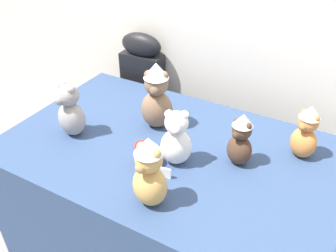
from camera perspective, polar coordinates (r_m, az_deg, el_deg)
display_table at (r=1.94m, az=-0.00°, el=-12.05°), size 1.56×0.98×0.74m
instrument_case at (r=2.50m, az=-3.88°, el=3.71°), size 0.28×0.12×1.01m
teddy_bear_cocoa at (r=1.56m, az=11.48°, el=-2.22°), size 0.14×0.13×0.25m
teddy_bear_mocha at (r=1.75m, az=-1.83°, el=4.67°), size 0.20×0.18×0.35m
teddy_bear_ash at (r=1.77m, az=-15.28°, el=2.25°), size 0.16×0.14×0.28m
teddy_bear_honey at (r=1.33m, az=-3.00°, el=-7.45°), size 0.16×0.14×0.31m
teddy_bear_ginger at (r=1.68m, az=21.11°, el=-0.97°), size 0.15×0.14×0.26m
teddy_bear_snow at (r=1.53m, az=1.32°, el=-2.14°), size 0.17×0.16×0.27m
party_cup_red at (r=1.56m, az=-3.81°, el=-4.68°), size 0.08×0.08×0.11m
name_card_front_left at (r=1.52m, az=-0.77°, el=-7.40°), size 0.07×0.02×0.05m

